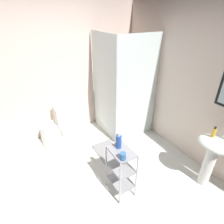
# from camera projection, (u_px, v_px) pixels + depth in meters

# --- Properties ---
(ground_plane) EXTENTS (4.20, 4.20, 0.02)m
(ground_plane) POSITION_uv_depth(u_px,v_px,m) (95.00, 196.00, 2.58)
(ground_plane) COLOR silver
(wall_back) EXTENTS (4.20, 0.14, 2.50)m
(wall_back) POSITION_uv_depth(u_px,v_px,m) (201.00, 89.00, 2.77)
(wall_back) COLOR beige
(wall_back) RESTS_ON ground_plane
(wall_left) EXTENTS (0.10, 4.20, 2.50)m
(wall_left) POSITION_uv_depth(u_px,v_px,m) (49.00, 75.00, 3.35)
(wall_left) COLOR beige
(wall_left) RESTS_ON ground_plane
(shower_stall) EXTENTS (0.92, 0.92, 2.00)m
(shower_stall) POSITION_uv_depth(u_px,v_px,m) (122.00, 111.00, 3.79)
(shower_stall) COLOR white
(shower_stall) RESTS_ON ground_plane
(pedestal_sink) EXTENTS (0.46, 0.37, 0.81)m
(pedestal_sink) POSITION_uv_depth(u_px,v_px,m) (212.00, 153.00, 2.49)
(pedestal_sink) COLOR white
(pedestal_sink) RESTS_ON ground_plane
(sink_faucet) EXTENTS (0.03, 0.03, 0.10)m
(sink_faucet) POSITION_uv_depth(u_px,v_px,m) (223.00, 134.00, 2.41)
(sink_faucet) COLOR silver
(sink_faucet) RESTS_ON pedestal_sink
(toilet) EXTENTS (0.37, 0.49, 0.76)m
(toilet) POSITION_uv_depth(u_px,v_px,m) (53.00, 129.00, 3.46)
(toilet) COLOR white
(toilet) RESTS_ON ground_plane
(storage_cart) EXTENTS (0.38, 0.28, 0.74)m
(storage_cart) POSITION_uv_depth(u_px,v_px,m) (121.00, 168.00, 2.45)
(storage_cart) COLOR silver
(storage_cart) RESTS_ON ground_plane
(hand_soap_bottle) EXTENTS (0.05, 0.05, 0.16)m
(hand_soap_bottle) POSITION_uv_depth(u_px,v_px,m) (214.00, 132.00, 2.42)
(hand_soap_bottle) COLOR gold
(hand_soap_bottle) RESTS_ON pedestal_sink
(shampoo_bottle_blue) EXTENTS (0.07, 0.07, 0.24)m
(shampoo_bottle_blue) POSITION_uv_depth(u_px,v_px,m) (119.00, 141.00, 2.31)
(shampoo_bottle_blue) COLOR #2A53B4
(shampoo_bottle_blue) RESTS_ON storage_cart
(rinse_cup) EXTENTS (0.08, 0.08, 0.09)m
(rinse_cup) POSITION_uv_depth(u_px,v_px,m) (123.00, 156.00, 2.15)
(rinse_cup) COLOR #3870B2
(rinse_cup) RESTS_ON storage_cart
(bath_mat) EXTENTS (0.60, 0.40, 0.02)m
(bath_mat) POSITION_uv_depth(u_px,v_px,m) (108.00, 151.00, 3.37)
(bath_mat) COLOR gray
(bath_mat) RESTS_ON ground_plane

